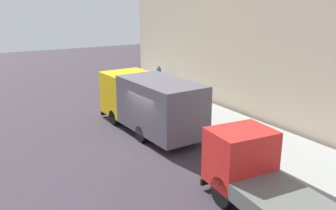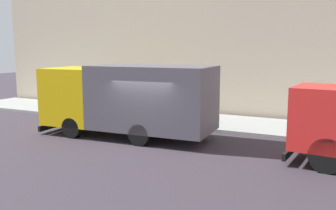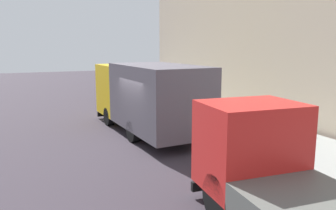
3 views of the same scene
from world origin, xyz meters
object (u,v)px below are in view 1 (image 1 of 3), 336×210
Objects in this scene: pedestrian_walking at (168,90)px; large_utility_truck at (149,101)px; traffic_cone_orange at (161,97)px; street_sign_post at (194,99)px; pedestrian_third at (159,75)px; pedestrian_standing at (150,85)px; small_flatbed_truck at (259,178)px.

large_utility_truck is at bearing 158.13° from pedestrian_walking.
pedestrian_walking is 2.62× the size of traffic_cone_orange.
traffic_cone_orange is (-0.27, 0.42, -0.57)m from pedestrian_walking.
pedestrian_walking is 0.74× the size of street_sign_post.
pedestrian_third is 9.30m from street_sign_post.
street_sign_post is (-0.49, -6.20, 0.47)m from pedestrian_standing.
pedestrian_third is at bearing 96.36° from pedestrian_standing.
street_sign_post is at bearing 73.98° from small_flatbed_truck.
pedestrian_third is at bearing 75.97° from small_flatbed_truck.
small_flatbed_truck is 13.58m from traffic_cone_orange.
large_utility_truck reaches higher than traffic_cone_orange.
pedestrian_walking is 4.96m from pedestrian_third.
pedestrian_walking is (4.01, 12.62, -0.14)m from small_flatbed_truck.
traffic_cone_orange is at bearing 78.99° from small_flatbed_truck.
pedestrian_standing is 3.49m from pedestrian_third.
traffic_cone_orange is (-2.19, -4.16, -0.59)m from pedestrian_third.
large_utility_truck is 1.35× the size of small_flatbed_truck.
pedestrian_third is (1.92, 4.58, 0.01)m from pedestrian_walking.
small_flatbed_truck reaches higher than street_sign_post.
large_utility_truck is at bearing 91.83° from small_flatbed_truck.
small_flatbed_truck is 3.24× the size of pedestrian_third.
large_utility_truck is 10.15m from pedestrian_third.
pedestrian_walking is at bearing 45.44° from large_utility_truck.
pedestrian_third reaches higher than pedestrian_walking.
traffic_cone_orange is 0.28× the size of street_sign_post.
traffic_cone_orange is (3.26, 4.38, -1.20)m from large_utility_truck.
pedestrian_walking is 0.76m from traffic_cone_orange.
traffic_cone_orange is at bearing 83.43° from street_sign_post.
pedestrian_third is at bearing -2.93° from pedestrian_walking.
large_utility_truck reaches higher than pedestrian_standing.
street_sign_post is at bearing -9.98° from large_utility_truck.
street_sign_post reaches higher than pedestrian_third.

